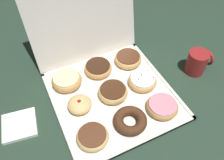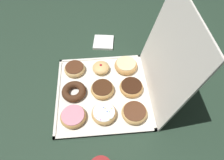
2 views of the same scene
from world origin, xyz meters
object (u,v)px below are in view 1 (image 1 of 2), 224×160
Objects in this scene: donut_box at (113,96)px; chocolate_frosted_donut_7 at (97,68)px; pink_frosted_donut_2 at (162,106)px; chocolate_frosted_donut_8 at (128,59)px; napkin_stack at (20,125)px; jelly_filled_donut_3 at (80,105)px; sprinkle_donut_5 at (142,81)px; chocolate_frosted_donut_0 at (93,137)px; chocolate_cake_ring_donut_1 at (131,120)px; coffee_mug at (197,62)px; chocolate_frosted_donut_4 at (114,92)px; glazed_ring_donut_6 at (67,80)px.

chocolate_frosted_donut_7 is at bearing 91.34° from donut_box.
pink_frosted_donut_2 reaches higher than donut_box.
chocolate_frosted_donut_8 is 1.00× the size of napkin_stack.
jelly_filled_donut_3 is at bearing -7.44° from napkin_stack.
sprinkle_donut_5 is at bearing -3.02° from napkin_stack.
chocolate_frosted_donut_0 is 0.93× the size of chocolate_frosted_donut_8.
chocolate_frosted_donut_8 reaches higher than pink_frosted_donut_2.
chocolate_frosted_donut_0 and chocolate_cake_ring_donut_1 have the same top height.
donut_box is 4.35× the size of coffee_mug.
napkin_stack is (-0.72, 0.05, -0.04)m from coffee_mug.
chocolate_frosted_donut_8 reaches higher than chocolate_frosted_donut_0.
pink_frosted_donut_2 is 0.18m from chocolate_frosted_donut_4.
chocolate_frosted_donut_0 is 0.94× the size of chocolate_frosted_donut_7.
chocolate_frosted_donut_4 is at bearing 133.82° from pink_frosted_donut_2.
chocolate_frosted_donut_4 is at bearing -86.85° from chocolate_frosted_donut_7.
sprinkle_donut_5 reaches higher than pink_frosted_donut_2.
coffee_mug is at bearing -5.84° from sprinkle_donut_5.
pink_frosted_donut_2 is 1.00× the size of chocolate_frosted_donut_7.
chocolate_frosted_donut_0 is 0.96× the size of sprinkle_donut_5.
jelly_filled_donut_3 is at bearing 87.10° from chocolate_frosted_donut_0.
coffee_mug reaches higher than chocolate_frosted_donut_4.
napkin_stack is (-0.22, 0.03, -0.02)m from jelly_filled_donut_3.
donut_box is 0.13m from sprinkle_donut_5.
chocolate_frosted_donut_0 is (-0.14, -0.14, 0.02)m from donut_box.
donut_box is at bearing -88.66° from chocolate_frosted_donut_7.
jelly_filled_donut_3 is 0.19m from chocolate_frosted_donut_7.
chocolate_frosted_donut_0 is at bearing -137.42° from chocolate_frosted_donut_4.
glazed_ring_donut_6 is (-0.14, 0.13, 0.03)m from donut_box.
chocolate_frosted_donut_4 is at bearing -0.20° from jelly_filled_donut_3.
chocolate_frosted_donut_7 is (0.14, 0.28, 0.00)m from chocolate_frosted_donut_0.
sprinkle_donut_5 is (0.13, 0.00, 0.02)m from donut_box.
chocolate_cake_ring_donut_1 is 0.30m from chocolate_frosted_donut_8.
chocolate_frosted_donut_0 is 0.39m from chocolate_frosted_donut_8.
chocolate_cake_ring_donut_1 is 1.15× the size of coffee_mug.
jelly_filled_donut_3 is at bearing -132.40° from chocolate_frosted_donut_7.
glazed_ring_donut_6 reaches higher than chocolate_frosted_donut_7.
glazed_ring_donut_6 is (-0.14, 0.27, 0.00)m from chocolate_cake_ring_donut_1.
coffee_mug reaches higher than glazed_ring_donut_6.
chocolate_cake_ring_donut_1 is at bearing -116.67° from chocolate_frosted_donut_8.
glazed_ring_donut_6 is 0.28m from chocolate_frosted_donut_8.
chocolate_cake_ring_donut_1 is 0.28m from chocolate_frosted_donut_7.
chocolate_cake_ring_donut_1 is 0.13m from chocolate_frosted_donut_4.
sprinkle_donut_5 is at bearing 1.58° from chocolate_frosted_donut_4.
glazed_ring_donut_6 reaches higher than chocolate_frosted_donut_0.
chocolate_frosted_donut_0 is at bearing -135.76° from chocolate_frosted_donut_8.
chocolate_cake_ring_donut_1 is at bearing -179.68° from pink_frosted_donut_2.
glazed_ring_donut_6 is at bearing 92.16° from jelly_filled_donut_3.
glazed_ring_donut_6 is (-0.27, 0.27, 0.00)m from pink_frosted_donut_2.
donut_box is 3.85× the size of pink_frosted_donut_2.
coffee_mug is (0.37, -0.02, 0.02)m from chocolate_frosted_donut_4.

